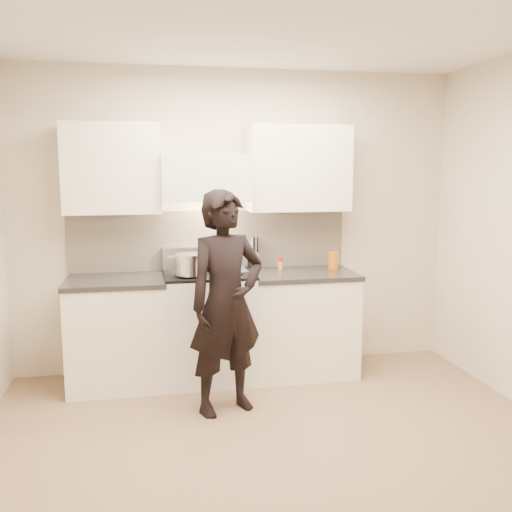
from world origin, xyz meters
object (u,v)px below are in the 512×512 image
(counter_right, at_px, (301,322))
(utensil_crock, at_px, (255,259))
(person, at_px, (226,303))
(stove, at_px, (209,325))
(wok, at_px, (223,257))

(counter_right, bearing_deg, utensil_crock, 147.19)
(person, bearing_deg, utensil_crock, 45.91)
(stove, relative_size, wok, 2.05)
(stove, distance_m, person, 0.78)
(wok, bearing_deg, counter_right, -8.31)
(stove, bearing_deg, wok, 37.02)
(stove, relative_size, person, 0.57)
(utensil_crock, distance_m, person, 1.03)
(stove, distance_m, utensil_crock, 0.74)
(utensil_crock, bearing_deg, wok, -155.52)
(counter_right, relative_size, person, 0.55)
(counter_right, distance_m, utensil_crock, 0.71)
(stove, xyz_separation_m, counter_right, (0.83, 0.00, -0.01))
(counter_right, distance_m, person, 1.11)
(wok, bearing_deg, utensil_crock, 24.48)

